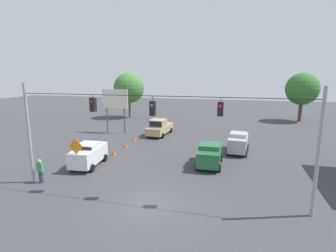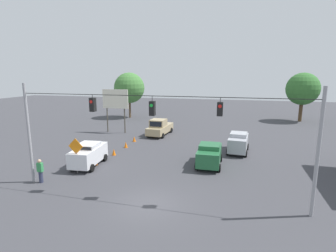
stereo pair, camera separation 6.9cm
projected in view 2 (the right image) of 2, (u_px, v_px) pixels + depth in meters
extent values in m
plane|color=#3D3D42|center=(148.00, 205.00, 15.78)|extent=(140.00, 140.00, 0.00)
cylinder|color=#939399|center=(318.00, 154.00, 13.81)|extent=(0.20, 0.20, 7.15)
cylinder|color=#939399|center=(29.00, 134.00, 18.44)|extent=(0.20, 0.20, 7.15)
cylinder|color=black|center=(152.00, 96.00, 15.57)|extent=(18.36, 0.04, 0.04)
cube|color=black|center=(220.00, 109.00, 14.69)|extent=(0.32, 0.36, 0.79)
cylinder|color=black|center=(220.00, 100.00, 14.59)|extent=(0.03, 0.03, 0.26)
cylinder|color=red|center=(220.00, 106.00, 14.48)|extent=(0.20, 0.02, 0.20)
cube|color=black|center=(152.00, 108.00, 15.72)|extent=(0.32, 0.36, 0.88)
cylinder|color=black|center=(152.00, 99.00, 15.60)|extent=(0.03, 0.03, 0.31)
cylinder|color=green|center=(151.00, 105.00, 15.50)|extent=(0.20, 0.02, 0.20)
cube|color=black|center=(93.00, 105.00, 16.71)|extent=(0.32, 0.36, 0.88)
cylinder|color=black|center=(92.00, 96.00, 16.60)|extent=(0.03, 0.03, 0.20)
cylinder|color=red|center=(91.00, 102.00, 16.49)|extent=(0.20, 0.02, 0.20)
cube|color=#A8AAB2|center=(238.00, 143.00, 26.20)|extent=(2.03, 4.11, 1.34)
cube|color=#A8AAB2|center=(239.00, 135.00, 26.04)|extent=(1.71, 1.88, 0.36)
cube|color=black|center=(239.00, 133.00, 26.86)|extent=(1.36, 0.13, 0.25)
cylinder|color=black|center=(247.00, 147.00, 27.25)|extent=(0.27, 0.66, 0.64)
cylinder|color=black|center=(231.00, 145.00, 27.81)|extent=(0.27, 0.66, 0.64)
cylinder|color=black|center=(246.00, 154.00, 24.85)|extent=(0.27, 0.66, 0.64)
cylinder|color=black|center=(228.00, 152.00, 25.42)|extent=(0.27, 0.66, 0.64)
cube|color=silver|center=(89.00, 155.00, 22.37)|extent=(2.16, 4.37, 1.29)
cube|color=silver|center=(88.00, 145.00, 22.21)|extent=(1.79, 2.01, 0.36)
cube|color=black|center=(83.00, 148.00, 21.30)|extent=(1.39, 0.16, 0.25)
cylinder|color=black|center=(71.00, 167.00, 21.30)|extent=(0.28, 0.66, 0.64)
cylinder|color=black|center=(92.00, 168.00, 21.03)|extent=(0.28, 0.66, 0.64)
cylinder|color=black|center=(87.00, 157.00, 23.96)|extent=(0.28, 0.66, 0.64)
cylinder|color=black|center=(105.00, 158.00, 23.69)|extent=(0.28, 0.66, 0.64)
cube|color=tan|center=(160.00, 129.00, 33.99)|extent=(2.28, 5.42, 0.90)
cube|color=tan|center=(158.00, 123.00, 33.22)|extent=(1.92, 2.02, 0.90)
cube|color=black|center=(156.00, 124.00, 32.32)|extent=(1.57, 0.11, 0.63)
cylinder|color=black|center=(148.00, 135.00, 32.77)|extent=(0.26, 0.65, 0.64)
cylinder|color=black|center=(163.00, 136.00, 32.16)|extent=(0.26, 0.65, 0.64)
cylinder|color=black|center=(158.00, 129.00, 35.99)|extent=(0.26, 0.65, 0.64)
cylinder|color=black|center=(171.00, 130.00, 35.38)|extent=(0.26, 0.65, 0.64)
cube|color=#236038|center=(209.00, 155.00, 22.41)|extent=(1.91, 4.12, 1.22)
cube|color=#236038|center=(210.00, 146.00, 22.26)|extent=(1.73, 1.83, 0.36)
cube|color=black|center=(211.00, 143.00, 23.13)|extent=(1.48, 0.04, 0.25)
cylinder|color=black|center=(221.00, 158.00, 23.58)|extent=(0.23, 0.64, 0.64)
cylinder|color=black|center=(200.00, 156.00, 24.02)|extent=(0.23, 0.64, 0.64)
cylinder|color=black|center=(219.00, 168.00, 21.05)|extent=(0.23, 0.64, 0.64)
cylinder|color=black|center=(196.00, 166.00, 21.49)|extent=(0.23, 0.64, 0.64)
cone|color=orange|center=(96.00, 161.00, 22.64)|extent=(0.37, 0.37, 0.63)
cone|color=orange|center=(114.00, 152.00, 25.40)|extent=(0.37, 0.37, 0.63)
cone|color=orange|center=(126.00, 145.00, 28.03)|extent=(0.37, 0.37, 0.63)
cone|color=orange|center=(134.00, 139.00, 30.56)|extent=(0.37, 0.37, 0.63)
cylinder|color=#4C473D|center=(125.00, 121.00, 34.84)|extent=(0.16, 0.16, 3.27)
cylinder|color=#4C473D|center=(107.00, 120.00, 35.48)|extent=(0.16, 0.16, 3.27)
cube|color=silver|center=(115.00, 99.00, 34.60)|extent=(3.63, 0.12, 2.52)
cylinder|color=slate|center=(77.00, 162.00, 20.65)|extent=(0.06, 0.06, 1.80)
cube|color=orange|center=(76.00, 146.00, 20.40)|extent=(1.27, 0.04, 1.27)
cylinder|color=#2D334C|center=(41.00, 177.00, 18.93)|extent=(0.28, 0.28, 0.83)
cube|color=#338C4C|center=(40.00, 167.00, 18.78)|extent=(0.40, 0.24, 0.66)
sphere|color=tan|center=(39.00, 161.00, 18.70)|extent=(0.26, 0.26, 0.26)
cylinder|color=#4C3823|center=(301.00, 110.00, 43.46)|extent=(0.56, 0.56, 3.95)
sphere|color=#336B2D|center=(303.00, 89.00, 42.80)|extent=(5.27, 5.27, 5.27)
cylinder|color=brown|center=(130.00, 107.00, 47.41)|extent=(0.39, 0.39, 3.87)
sphere|color=#427A38|center=(129.00, 88.00, 46.75)|extent=(5.42, 5.42, 5.42)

